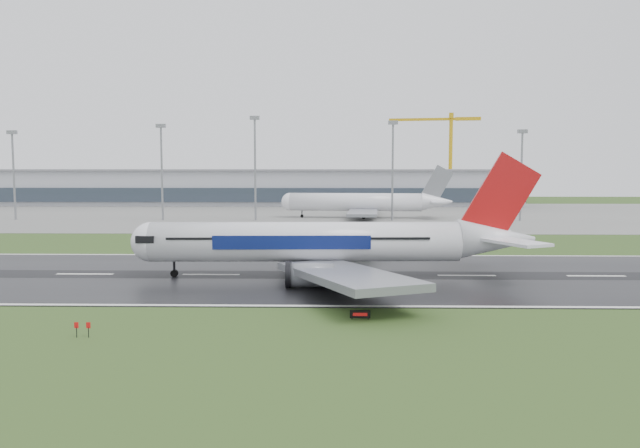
{
  "coord_description": "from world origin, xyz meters",
  "views": [
    {
      "loc": [
        39.21,
        -96.42,
        17.0
      ],
      "look_at": [
        36.88,
        12.0,
        7.0
      ],
      "focal_mm": 35.04,
      "sensor_mm": 36.0,
      "label": 1
    }
  ],
  "objects": [
    {
      "name": "floodmast_2",
      "position": [
        -15.02,
        100.0,
        14.57
      ],
      "size": [
        0.64,
        0.64,
        29.14
      ],
      "primitive_type": "cylinder",
      "color": "gray",
      "rests_on": "ground"
    },
    {
      "name": "ground",
      "position": [
        0.0,
        0.0,
        0.0
      ],
      "size": [
        520.0,
        520.0,
        0.0
      ],
      "primitive_type": "plane",
      "color": "#294318",
      "rests_on": "ground"
    },
    {
      "name": "floodmast_3",
      "position": [
        14.55,
        100.0,
        15.79
      ],
      "size": [
        0.64,
        0.64,
        31.58
      ],
      "primitive_type": "cylinder",
      "color": "gray",
      "rests_on": "ground"
    },
    {
      "name": "apron",
      "position": [
        0.0,
        125.0,
        0.04
      ],
      "size": [
        400.0,
        130.0,
        0.08
      ],
      "primitive_type": "cube",
      "color": "slate",
      "rests_on": "ground"
    },
    {
      "name": "parked_airliner",
      "position": [
        48.89,
        109.52,
        8.47
      ],
      "size": [
        61.19,
        57.55,
        16.79
      ],
      "primitive_type": null,
      "rotation": [
        0.0,
        0.0,
        -0.08
      ],
      "color": "white",
      "rests_on": "apron"
    },
    {
      "name": "runway_sign",
      "position": [
        42.21,
        -28.04,
        0.52
      ],
      "size": [
        2.31,
        0.52,
        1.04
      ],
      "primitive_type": null,
      "rotation": [
        0.0,
        0.0,
        0.12
      ],
      "color": "black",
      "rests_on": "ground"
    },
    {
      "name": "floodmast_4",
      "position": [
        57.73,
        100.0,
        15.02
      ],
      "size": [
        0.64,
        0.64,
        30.04
      ],
      "primitive_type": "cylinder",
      "color": "gray",
      "rests_on": "ground"
    },
    {
      "name": "main_airliner",
      "position": [
        39.3,
        -1.27,
        9.24
      ],
      "size": [
        63.83,
        60.98,
        18.28
      ],
      "primitive_type": null,
      "rotation": [
        0.0,
        0.0,
        0.03
      ],
      "color": "white",
      "rests_on": "runway"
    },
    {
      "name": "runway",
      "position": [
        0.0,
        0.0,
        0.05
      ],
      "size": [
        400.0,
        45.0,
        0.1
      ],
      "primitive_type": "cube",
      "color": "black",
      "rests_on": "ground"
    },
    {
      "name": "terminal",
      "position": [
        0.0,
        185.0,
        7.5
      ],
      "size": [
        240.0,
        36.0,
        15.0
      ],
      "primitive_type": "cube",
      "color": "#999BA4",
      "rests_on": "ground"
    },
    {
      "name": "tower_crane",
      "position": [
        94.33,
        200.0,
        21.1
      ],
      "size": [
        42.34,
        9.62,
        42.21
      ],
      "primitive_type": null,
      "rotation": [
        0.0,
        0.0,
        -0.17
      ],
      "color": "#CA9A0F",
      "rests_on": "ground"
    },
    {
      "name": "floodmast_1",
      "position": [
        -62.36,
        100.0,
        13.59
      ],
      "size": [
        0.64,
        0.64,
        27.19
      ],
      "primitive_type": "cylinder",
      "color": "gray",
      "rests_on": "ground"
    },
    {
      "name": "floodmast_5",
      "position": [
        97.83,
        100.0,
        13.63
      ],
      "size": [
        0.64,
        0.64,
        27.27
      ],
      "primitive_type": "cylinder",
      "color": "gray",
      "rests_on": "ground"
    }
  ]
}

